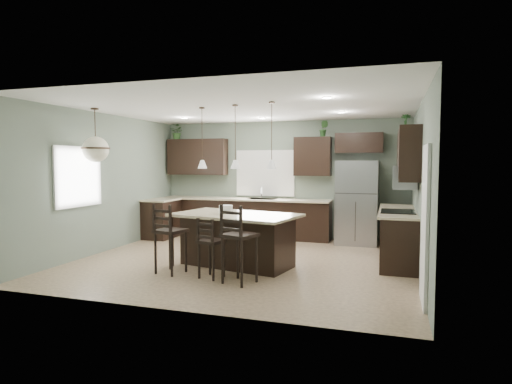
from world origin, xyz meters
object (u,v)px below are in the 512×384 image
object	(u,v)px
serving_dish	(226,209)
bar_stool_right	(240,244)
bar_stool_center	(211,248)
plant_back_left	(177,132)
refrigerator	(357,203)
bar_stool_left	(171,239)
kitchen_island	(236,240)

from	to	relation	value
serving_dish	bar_stool_right	bearing A→B (deg)	-58.38
bar_stool_center	plant_back_left	bearing A→B (deg)	138.12
refrigerator	bar_stool_center	bearing A→B (deg)	-118.60
refrigerator	bar_stool_center	xyz separation A→B (m)	(-1.95, -3.57, -0.45)
refrigerator	plant_back_left	xyz separation A→B (m)	(-4.54, 0.23, 1.66)
refrigerator	bar_stool_left	bearing A→B (deg)	-127.61
kitchen_island	plant_back_left	size ratio (longest dim) A/B	5.59
bar_stool_center	bar_stool_right	xyz separation A→B (m)	(0.52, -0.14, 0.12)
bar_stool_center	plant_back_left	world-z (taller)	plant_back_left
bar_stool_right	serving_dish	bearing A→B (deg)	140.32
kitchen_island	plant_back_left	distance (m)	4.55
refrigerator	plant_back_left	world-z (taller)	plant_back_left
serving_dish	bar_stool_center	xyz separation A→B (m)	(0.09, -0.85, -0.52)
bar_stool_center	bar_stool_left	bearing A→B (deg)	-171.32
refrigerator	serving_dish	bearing A→B (deg)	-126.89
bar_stool_center	bar_stool_right	world-z (taller)	bar_stool_right
bar_stool_right	refrigerator	bearing A→B (deg)	87.67
serving_dish	bar_stool_center	size ratio (longest dim) A/B	0.25
kitchen_island	bar_stool_right	world-z (taller)	bar_stool_right
kitchen_island	serving_dish	distance (m)	0.57
refrigerator	kitchen_island	bearing A→B (deg)	-123.77
kitchen_island	bar_stool_center	xyz separation A→B (m)	(-0.10, -0.81, 0.02)
refrigerator	serving_dish	size ratio (longest dim) A/B	7.71
serving_dish	plant_back_left	bearing A→B (deg)	130.20
bar_stool_left	bar_stool_center	size ratio (longest dim) A/B	1.20
serving_dish	bar_stool_right	size ratio (longest dim) A/B	0.20
plant_back_left	serving_dish	bearing A→B (deg)	-49.80
bar_stool_center	refrigerator	bearing A→B (deg)	75.30
bar_stool_right	kitchen_island	bearing A→B (deg)	132.31
serving_dish	refrigerator	bearing A→B (deg)	53.11
kitchen_island	serving_dish	world-z (taller)	serving_dish
bar_stool_right	plant_back_left	size ratio (longest dim) A/B	3.15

